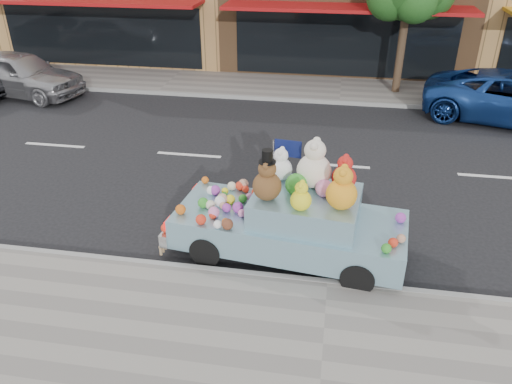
# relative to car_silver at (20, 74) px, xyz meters

# --- Properties ---
(ground) EXTENTS (120.00, 120.00, 0.00)m
(ground) POSITION_rel_car_silver_xyz_m (11.47, -4.09, -0.80)
(ground) COLOR black
(ground) RESTS_ON ground
(near_sidewalk) EXTENTS (60.00, 3.00, 0.12)m
(near_sidewalk) POSITION_rel_car_silver_xyz_m (11.47, -10.59, -0.74)
(near_sidewalk) COLOR gray
(near_sidewalk) RESTS_ON ground
(far_sidewalk) EXTENTS (60.00, 3.00, 0.12)m
(far_sidewalk) POSITION_rel_car_silver_xyz_m (11.47, 2.41, -0.74)
(far_sidewalk) COLOR gray
(far_sidewalk) RESTS_ON ground
(near_kerb) EXTENTS (60.00, 0.12, 0.13)m
(near_kerb) POSITION_rel_car_silver_xyz_m (11.47, -9.09, -0.74)
(near_kerb) COLOR gray
(near_kerb) RESTS_ON ground
(far_kerb) EXTENTS (60.00, 0.12, 0.13)m
(far_kerb) POSITION_rel_car_silver_xyz_m (11.47, 0.91, -0.74)
(far_kerb) COLOR gray
(far_kerb) RESTS_ON ground
(car_silver) EXTENTS (4.98, 2.74, 1.60)m
(car_silver) POSITION_rel_car_silver_xyz_m (0.00, 0.00, 0.00)
(car_silver) COLOR #9D9DA1
(car_silver) RESTS_ON ground
(art_car) EXTENTS (4.65, 2.24, 2.30)m
(art_car) POSITION_rel_car_silver_xyz_m (10.72, -8.19, 0.02)
(art_car) COLOR black
(art_car) RESTS_ON ground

